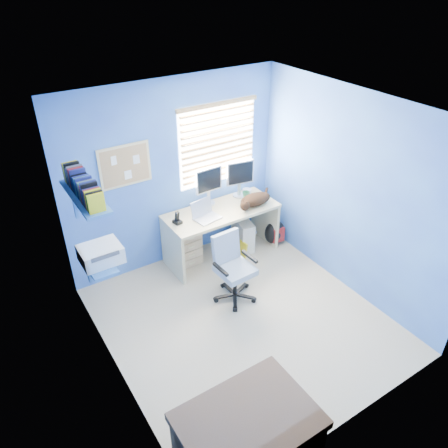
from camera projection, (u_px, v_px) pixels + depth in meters
floor at (243, 320)px, 5.17m from camera, size 3.00×3.20×0.00m
ceiling at (250, 113)px, 3.85m from camera, size 3.00×3.20×0.00m
wall_back at (175, 175)px, 5.65m from camera, size 3.00×0.01×2.50m
wall_front at (365, 326)px, 3.37m from camera, size 3.00×0.01×2.50m
wall_left at (106, 282)px, 3.82m from camera, size 0.01×3.20×2.50m
wall_right at (349, 194)px, 5.20m from camera, size 0.01×3.20×2.50m
desk at (221, 233)px, 6.10m from camera, size 1.57×0.65×0.74m
laptop at (207, 212)px, 5.65m from camera, size 0.37×0.31×0.22m
monitor_left at (208, 186)px, 5.91m from camera, size 0.41×0.14×0.54m
monitor_right at (239, 179)px, 6.10m from camera, size 0.41×0.19×0.54m
phone at (177, 218)px, 5.57m from camera, size 0.11×0.12×0.17m
mug at (246, 195)px, 6.16m from camera, size 0.10×0.09×0.10m
cd_spindle at (247, 191)px, 6.29m from camera, size 0.13×0.13×0.07m
cat at (255, 199)px, 5.98m from camera, size 0.53×0.39×0.17m
tower_pc at (243, 234)px, 6.34m from camera, size 0.28×0.47×0.45m
drawer_boxes at (187, 246)px, 6.00m from camera, size 0.35×0.28×0.54m
yellow_book at (243, 249)px, 6.19m from camera, size 0.03×0.17×0.24m
backpack at (275, 232)px, 6.45m from camera, size 0.35×0.28×0.38m
bed_corner at (248, 436)px, 3.65m from camera, size 1.07×0.76×0.51m
office_chair at (233, 275)px, 5.37m from camera, size 0.52×0.52×0.86m
window_blinds at (218, 144)px, 5.77m from camera, size 1.15×0.05×1.10m
corkboard at (125, 166)px, 5.18m from camera, size 0.64×0.02×0.52m
wall_shelves at (91, 221)px, 4.32m from camera, size 0.42×0.90×1.05m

